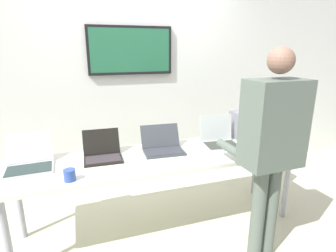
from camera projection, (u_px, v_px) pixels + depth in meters
name	position (u px, v px, depth m)	size (l,w,h in m)	color
ground	(161.00, 227.00, 2.66)	(8.00, 8.00, 0.04)	beige
back_wall	(133.00, 85.00, 3.35)	(8.00, 0.11, 2.43)	silver
workbench	(160.00, 161.00, 2.47)	(2.66, 0.70, 0.74)	silver
equipment_box	(252.00, 125.00, 2.91)	(0.40, 0.32, 0.28)	slate
laptop_station_0	(29.00, 161.00, 2.20)	(0.38, 0.40, 0.25)	#AFB0B4
laptop_station_1	(102.00, 152.00, 2.38)	(0.33, 0.34, 0.23)	black
laptop_station_2	(163.00, 146.00, 2.55)	(0.39, 0.35, 0.22)	#363A40
laptop_station_3	(219.00, 138.00, 2.72)	(0.37, 0.34, 0.28)	#AFB7B4
person	(271.00, 139.00, 2.02)	(0.45, 0.59, 1.68)	#515E54
coffee_mug	(70.00, 175.00, 1.98)	(0.09, 0.09, 0.09)	#2D4897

